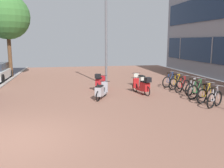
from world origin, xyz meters
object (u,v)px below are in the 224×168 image
object	(u,v)px
lamp_post	(106,26)
bicycle_rack_05	(177,83)
bicycle_rack_02	(198,91)
scooter_near	(100,82)
bicycle_rack_06	(170,81)
bicycle_rack_03	(193,88)
bicycle_rack_04	(182,86)
scooter_mid	(140,81)
scooter_far	(101,91)
bicycle_rack_00	(215,99)
bicycle_rack_01	(206,95)
street_tree	(7,17)
scooter_extra	(143,86)

from	to	relation	value
lamp_post	bicycle_rack_05	bearing A→B (deg)	-26.22
bicycle_rack_02	scooter_near	bearing A→B (deg)	145.90
bicycle_rack_06	bicycle_rack_05	bearing A→B (deg)	-86.36
bicycle_rack_03	scooter_near	distance (m)	5.03
bicycle_rack_03	bicycle_rack_04	bearing A→B (deg)	102.09
bicycle_rack_02	scooter_mid	world-z (taller)	bicycle_rack_02
bicycle_rack_04	scooter_far	distance (m)	4.69
scooter_mid	bicycle_rack_05	bearing A→B (deg)	-22.94
bicycle_rack_00	bicycle_rack_01	xyz separation A→B (m)	(0.10, 0.79, 0.00)
scooter_far	bicycle_rack_04	bearing A→B (deg)	10.11
bicycle_rack_03	lamp_post	size ratio (longest dim) A/B	0.18
bicycle_rack_02	lamp_post	xyz separation A→B (m)	(-3.78, 4.24, 3.28)
street_tree	bicycle_rack_06	bearing A→B (deg)	-29.86
bicycle_rack_02	bicycle_rack_06	distance (m)	3.14
bicycle_rack_04	scooter_extra	world-z (taller)	scooter_extra
bicycle_rack_03	lamp_post	distance (m)	6.19
bicycle_rack_00	bicycle_rack_06	xyz separation A→B (m)	(0.11, 4.71, 0.00)
bicycle_rack_04	bicycle_rack_06	distance (m)	1.57
bicycle_rack_04	bicycle_rack_05	size ratio (longest dim) A/B	0.98
bicycle_rack_00	bicycle_rack_06	bearing A→B (deg)	88.67
bicycle_rack_04	scooter_mid	size ratio (longest dim) A/B	0.67
bicycle_rack_00	lamp_post	distance (m)	7.62
scooter_extra	bicycle_rack_00	bearing A→B (deg)	-53.07
bicycle_rack_04	bicycle_rack_01	bearing A→B (deg)	-90.28
scooter_mid	bicycle_rack_03	bearing A→B (deg)	-49.18
lamp_post	scooter_near	bearing A→B (deg)	-114.99
bicycle_rack_03	bicycle_rack_04	distance (m)	0.80
bicycle_rack_00	scooter_near	size ratio (longest dim) A/B	0.73
bicycle_rack_05	scooter_far	world-z (taller)	bicycle_rack_05
scooter_near	scooter_extra	distance (m)	2.59
bicycle_rack_00	bicycle_rack_01	size ratio (longest dim) A/B	0.93
bicycle_rack_01	scooter_extra	size ratio (longest dim) A/B	0.73
bicycle_rack_03	scooter_near	world-z (taller)	scooter_near
scooter_extra	lamp_post	size ratio (longest dim) A/B	0.26
bicycle_rack_05	scooter_far	xyz separation A→B (m)	(-4.67, -1.61, 0.04)
bicycle_rack_04	scooter_mid	xyz separation A→B (m)	(-1.90, 1.61, 0.08)
scooter_near	street_tree	size ratio (longest dim) A/B	0.26
scooter_near	scooter_extra	xyz separation A→B (m)	(2.05, -1.59, -0.00)
street_tree	scooter_far	bearing A→B (deg)	-55.52
scooter_near	scooter_mid	xyz separation A→B (m)	(2.47, 0.22, -0.04)
scooter_near	scooter_far	world-z (taller)	scooter_near
scooter_mid	street_tree	size ratio (longest dim) A/B	0.29
scooter_mid	scooter_far	bearing A→B (deg)	-138.14
bicycle_rack_01	street_tree	bearing A→B (deg)	136.32
bicycle_rack_06	bicycle_rack_04	bearing A→B (deg)	-89.97
bicycle_rack_00	scooter_far	world-z (taller)	bicycle_rack_00
scooter_far	street_tree	bearing A→B (deg)	124.48
bicycle_rack_03	bicycle_rack_04	size ratio (longest dim) A/B	0.96
bicycle_rack_02	scooter_near	xyz separation A→B (m)	(-4.37, 2.96, 0.09)
bicycle_rack_01	bicycle_rack_06	distance (m)	3.93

